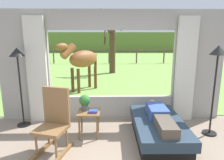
{
  "coord_description": "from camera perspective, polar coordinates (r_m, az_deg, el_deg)",
  "views": [
    {
      "loc": [
        -0.09,
        -2.39,
        1.97
      ],
      "look_at": [
        0.0,
        1.8,
        1.05
      ],
      "focal_mm": 32.24,
      "sensor_mm": 36.0,
      "label": 1
    }
  ],
  "objects": [
    {
      "name": "floor_lamp_left",
      "position": [
        4.7,
        -25.11,
        4.22
      ],
      "size": [
        0.32,
        0.32,
        1.73
      ],
      "color": "black",
      "rests_on": "ground_plane"
    },
    {
      "name": "pasture_fence_line",
      "position": [
        14.63,
        -0.84,
        7.59
      ],
      "size": [
        16.1,
        0.1,
        1.1
      ],
      "color": "brown",
      "rests_on": "outdoor_pasture_lawn"
    },
    {
      "name": "book_stack",
      "position": [
        3.95,
        -5.38,
        -8.87
      ],
      "size": [
        0.2,
        0.17,
        0.05
      ],
      "color": "#59336B",
      "rests_on": "side_table"
    },
    {
      "name": "outdoor_pasture_lawn",
      "position": [
        15.68,
        -0.85,
        5.21
      ],
      "size": [
        36.0,
        21.68,
        0.02
      ],
      "primitive_type": "cube",
      "color": "#759E47",
      "rests_on": "ground_plane"
    },
    {
      "name": "floor_lamp_right",
      "position": [
        4.34,
        27.64,
        4.14
      ],
      "size": [
        0.32,
        0.32,
        1.8
      ],
      "color": "black",
      "rests_on": "ground_plane"
    },
    {
      "name": "rocking_chair",
      "position": [
        3.65,
        -16.12,
        -11.13
      ],
      "size": [
        0.63,
        0.78,
        1.12
      ],
      "rotation": [
        0.0,
        0.0,
        -0.28
      ],
      "color": "brown",
      "rests_on": "ground_plane"
    },
    {
      "name": "side_table",
      "position": [
        4.06,
        -6.58,
        -10.06
      ],
      "size": [
        0.44,
        0.44,
        0.52
      ],
      "color": "brown",
      "rests_on": "ground_plane"
    },
    {
      "name": "recliner_sofa",
      "position": [
        4.06,
        12.91,
        -13.54
      ],
      "size": [
        0.92,
        1.71,
        0.42
      ],
      "rotation": [
        0.0,
        0.0,
        -0.01
      ],
      "color": "black",
      "rests_on": "ground_plane"
    },
    {
      "name": "curtain_panel_right",
      "position": [
        4.91,
        20.06,
        2.6
      ],
      "size": [
        0.44,
        0.1,
        2.4
      ],
      "primitive_type": "cube",
      "color": "beige",
      "rests_on": "ground_plane"
    },
    {
      "name": "curtain_panel_left",
      "position": [
        4.85,
        -20.48,
        2.45
      ],
      "size": [
        0.44,
        0.1,
        2.4
      ],
      "primitive_type": "cube",
      "color": "beige",
      "rests_on": "ground_plane"
    },
    {
      "name": "horse",
      "position": [
        7.25,
        -8.5,
        5.8
      ],
      "size": [
        1.44,
        1.6,
        1.73
      ],
      "rotation": [
        0.0,
        0.0,
        2.44
      ],
      "color": "brown",
      "rests_on": "outdoor_pasture_lawn"
    },
    {
      "name": "reclining_person",
      "position": [
        3.89,
        13.3,
        -9.84
      ],
      "size": [
        0.35,
        1.43,
        0.22
      ],
      "rotation": [
        0.0,
        0.0,
        -0.01
      ],
      "color": "#334C8C",
      "rests_on": "recliner_sofa"
    },
    {
      "name": "pasture_tree",
      "position": [
        10.68,
        -0.04,
        10.51
      ],
      "size": [
        1.23,
        1.16,
        3.33
      ],
      "color": "#4C3823",
      "rests_on": "outdoor_pasture_lawn"
    },
    {
      "name": "back_wall_with_window",
      "position": [
        4.71,
        -0.11,
        3.57
      ],
      "size": [
        5.2,
        0.12,
        2.55
      ],
      "color": "#9E998E",
      "rests_on": "ground_plane"
    },
    {
      "name": "potted_plant",
      "position": [
        4.03,
        -7.73,
        -6.08
      ],
      "size": [
        0.22,
        0.22,
        0.32
      ],
      "color": "#4C5156",
      "rests_on": "side_table"
    },
    {
      "name": "distant_hill_ridge",
      "position": [
        25.41,
        -0.99,
        10.66
      ],
      "size": [
        36.0,
        2.0,
        2.4
      ],
      "primitive_type": "cube",
      "color": "#5C7434",
      "rests_on": "ground_plane"
    }
  ]
}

